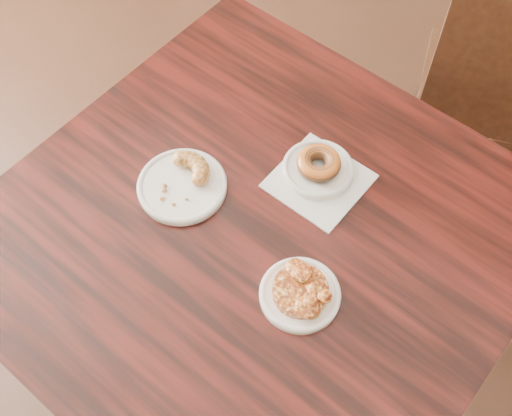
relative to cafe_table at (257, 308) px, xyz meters
The scene contains 10 objects.
floor 0.41m from the cafe_table, 127.92° to the right, with size 5.00×5.00×0.00m, color black.
cafe_table is the anchor object (origin of this frame).
chair_far 0.90m from the cafe_table, 73.34° to the left, with size 0.42×0.42×0.90m, color black, non-canonical shape.
napkin 0.41m from the cafe_table, 71.82° to the left, with size 0.17×0.17×0.00m, color silver.
plate_donut 0.42m from the cafe_table, 77.50° to the left, with size 0.14×0.14×0.01m, color silver.
plate_cruller 0.42m from the cafe_table, behind, with size 0.18×0.18×0.01m, color white.
plate_fritter 0.41m from the cafe_table, 31.07° to the right, with size 0.15×0.15×0.01m, color white.
glazed_donut 0.44m from the cafe_table, 77.50° to the left, with size 0.09×0.09×0.03m, color #9A3D16.
apple_fritter 0.43m from the cafe_table, 31.07° to the right, with size 0.14×0.14×0.03m, color #3F1106, non-canonical shape.
cruller_fragment 0.44m from the cafe_table, behind, with size 0.11×0.11×0.03m, color #5A3212, non-canonical shape.
Camera 1 is at (0.40, -0.39, 1.80)m, focal length 45.00 mm.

